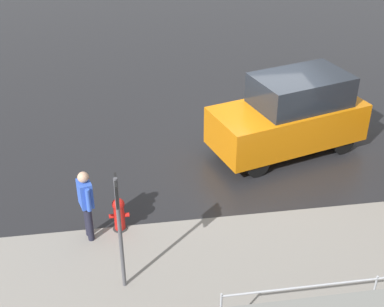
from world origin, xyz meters
name	(u,v)px	position (x,y,z in m)	size (l,w,h in m)	color
ground_plane	(265,152)	(0.00, 0.00, 0.00)	(60.00, 60.00, 0.00)	black
kerb_strip	(322,260)	(0.00, 4.20, 0.02)	(24.00, 3.20, 0.04)	gray
moving_hatchback	(291,115)	(-0.59, -0.02, 1.03)	(4.22, 2.73, 2.06)	orange
fire_hydrant	(119,215)	(3.87, 2.67, 0.40)	(0.42, 0.31, 0.80)	red
pedestrian	(86,201)	(4.49, 2.84, 0.96)	(0.33, 0.55, 1.62)	blue
sign_post	(119,219)	(3.85, 4.32, 1.58)	(0.07, 0.44, 2.40)	#4C4C51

